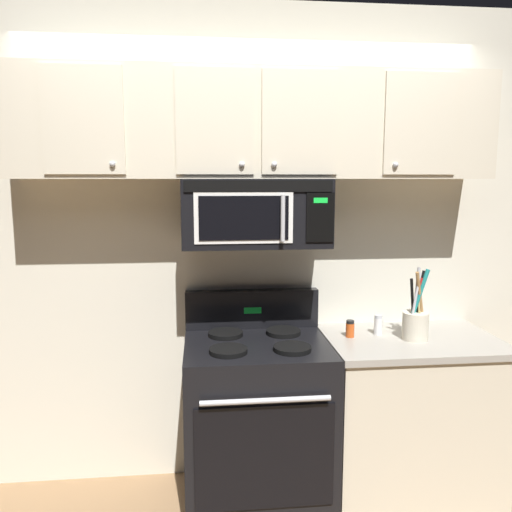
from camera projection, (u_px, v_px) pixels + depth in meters
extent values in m
cube|color=silver|center=(251.00, 248.00, 2.99)|extent=(5.20, 0.10, 2.70)
cube|color=black|center=(257.00, 424.00, 2.76)|extent=(0.76, 0.64, 0.90)
cube|color=black|center=(265.00, 458.00, 2.44)|extent=(0.67, 0.01, 0.52)
cylinder|color=#B7BABF|center=(266.00, 401.00, 2.37)|extent=(0.61, 0.03, 0.03)
cube|color=black|center=(252.00, 309.00, 2.95)|extent=(0.76, 0.07, 0.22)
cube|color=#19D83F|center=(253.00, 311.00, 2.92)|extent=(0.10, 0.00, 0.04)
cylinder|color=black|center=(228.00, 351.00, 2.53)|extent=(0.19, 0.19, 0.02)
cylinder|color=black|center=(292.00, 348.00, 2.57)|extent=(0.19, 0.19, 0.02)
cylinder|color=black|center=(226.00, 334.00, 2.81)|extent=(0.19, 0.19, 0.02)
cylinder|color=black|center=(283.00, 332.00, 2.84)|extent=(0.19, 0.19, 0.02)
cube|color=black|center=(255.00, 212.00, 2.71)|extent=(0.76, 0.39, 0.35)
cube|color=black|center=(259.00, 186.00, 2.50)|extent=(0.73, 0.01, 0.06)
cube|color=white|center=(244.00, 218.00, 2.51)|extent=(0.49, 0.01, 0.25)
cube|color=black|center=(244.00, 218.00, 2.51)|extent=(0.44, 0.01, 0.22)
cube|color=black|center=(320.00, 218.00, 2.55)|extent=(0.14, 0.01, 0.25)
cube|color=#19D83F|center=(321.00, 200.00, 2.53)|extent=(0.07, 0.00, 0.03)
cylinder|color=#B7BABF|center=(283.00, 218.00, 2.51)|extent=(0.02, 0.02, 0.23)
cube|color=beige|center=(254.00, 125.00, 2.68)|extent=(2.50, 0.33, 0.55)
cube|color=beige|center=(83.00, 120.00, 2.42)|extent=(0.38, 0.01, 0.51)
sphere|color=#B7BABF|center=(112.00, 164.00, 2.45)|extent=(0.03, 0.03, 0.03)
cube|color=beige|center=(215.00, 121.00, 2.49)|extent=(0.38, 0.01, 0.51)
sphere|color=#B7BABF|center=(242.00, 164.00, 2.52)|extent=(0.03, 0.03, 0.03)
cube|color=beige|center=(300.00, 122.00, 2.53)|extent=(0.38, 0.01, 0.51)
sphere|color=#B7BABF|center=(274.00, 164.00, 2.53)|extent=(0.03, 0.03, 0.03)
cube|color=beige|center=(421.00, 124.00, 2.59)|extent=(0.38, 0.01, 0.51)
sphere|color=#B7BABF|center=(396.00, 165.00, 2.60)|extent=(0.03, 0.03, 0.03)
cube|color=beige|center=(407.00, 418.00, 2.86)|extent=(0.90, 0.62, 0.86)
cube|color=#9E998E|center=(411.00, 340.00, 2.79)|extent=(0.93, 0.65, 0.03)
cylinder|color=beige|center=(415.00, 326.00, 2.74)|extent=(0.14, 0.14, 0.15)
cylinder|color=#BCBCC1|center=(415.00, 300.00, 2.69)|extent=(0.07, 0.05, 0.29)
cylinder|color=black|center=(412.00, 301.00, 2.74)|extent=(0.06, 0.06, 0.25)
cylinder|color=red|center=(416.00, 301.00, 2.72)|extent=(0.05, 0.04, 0.26)
cylinder|color=tan|center=(419.00, 303.00, 2.72)|extent=(0.02, 0.07, 0.24)
cylinder|color=silver|center=(416.00, 296.00, 2.75)|extent=(0.04, 0.04, 0.30)
cylinder|color=teal|center=(419.00, 297.00, 2.71)|extent=(0.10, 0.04, 0.31)
cylinder|color=#A87A47|center=(420.00, 298.00, 2.71)|extent=(0.09, 0.07, 0.30)
cylinder|color=black|center=(419.00, 297.00, 2.74)|extent=(0.07, 0.04, 0.29)
cylinder|color=white|center=(378.00, 326.00, 2.83)|extent=(0.05, 0.05, 0.09)
cylinder|color=#B7BABF|center=(378.00, 317.00, 2.82)|extent=(0.04, 0.04, 0.02)
cylinder|color=#C64C19|center=(350.00, 330.00, 2.79)|extent=(0.05, 0.05, 0.08)
cylinder|color=black|center=(350.00, 322.00, 2.78)|extent=(0.04, 0.04, 0.02)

